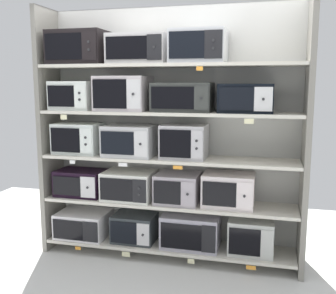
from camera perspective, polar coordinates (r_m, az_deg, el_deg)
back_panel at (r=4.11m, az=0.82°, el=2.12°), size 2.71×0.04×2.51m
upright_left at (r=4.37m, az=-16.55°, el=2.17°), size 0.05×0.44×2.51m
upright_right at (r=3.77m, az=19.26°, el=0.99°), size 0.05×0.44×2.51m
shelf_0 at (r=4.18m, az=0.00°, el=-13.89°), size 2.51×0.44×0.03m
microwave_0 at (r=4.42m, az=-11.99°, el=-10.70°), size 0.53×0.43×0.26m
microwave_1 at (r=4.21m, az=-4.82°, el=-11.45°), size 0.43×0.34×0.28m
microwave_2 at (r=4.06m, az=3.30°, el=-11.87°), size 0.57×0.37×0.33m
microwave_3 at (r=3.99m, az=11.82°, el=-12.37°), size 0.42×0.35×0.33m
price_tag_0 at (r=4.29m, az=-12.78°, el=-13.98°), size 0.06×0.00×0.03m
price_tag_1 at (r=4.10m, az=-6.06°, el=-15.06°), size 0.08×0.00×0.05m
price_tag_2 at (r=3.94m, az=3.32°, el=-16.06°), size 0.06×0.00×0.05m
price_tag_3 at (r=3.88m, az=11.82°, el=-16.58°), size 0.09×0.00×0.04m
shelf_1 at (r=4.02m, az=0.00°, el=-7.97°), size 2.51×0.44×0.03m
microwave_4 at (r=4.30m, az=-12.39°, el=-4.99°), size 0.49×0.35×0.27m
microwave_5 at (r=4.09m, az=-5.55°, el=-5.44°), size 0.50×0.43×0.28m
microwave_6 at (r=3.95m, az=1.42°, el=-5.89°), size 0.42×0.40×0.29m
microwave_7 at (r=3.87m, az=8.67°, el=-6.10°), size 0.49×0.36×0.32m
shelf_2 at (r=3.91m, az=0.00°, el=-1.66°), size 2.51×0.44×0.03m
microwave_8 at (r=4.22m, az=-12.73°, el=1.24°), size 0.47×0.34×0.31m
microwave_9 at (r=3.99m, az=-5.39°, el=0.96°), size 0.50×0.43×0.31m
microwave_10 at (r=3.84m, az=2.34°, el=0.82°), size 0.43×0.36×0.33m
price_tag_4 at (r=4.04m, az=-13.57°, el=-2.11°), size 0.06×0.00×0.03m
price_tag_5 at (r=3.83m, az=-6.50°, el=-2.54°), size 0.09×0.00×0.03m
price_tag_6 at (r=3.67m, az=1.41°, el=-2.96°), size 0.09×0.00×0.03m
shelf_3 at (r=3.85m, az=0.00°, el=4.92°), size 2.51×0.44×0.03m
microwave_11 at (r=4.19m, az=-13.23°, el=7.19°), size 0.43×0.38×0.29m
microwave_12 at (r=3.98m, az=-6.41°, el=7.65°), size 0.50×0.43×0.34m
microwave_13 at (r=3.81m, az=2.11°, el=7.15°), size 0.56×0.36×0.27m
microwave_14 at (r=3.73m, az=11.11°, el=6.87°), size 0.49×0.34×0.26m
price_tag_7 at (r=4.02m, az=-14.73°, el=4.17°), size 0.07×0.00×0.05m
price_tag_8 at (r=3.52m, az=11.55°, el=3.64°), size 0.08×0.00×0.05m
shelf_4 at (r=3.85m, az=0.00°, el=11.62°), size 2.51×0.44×0.03m
microwave_15 at (r=4.17m, az=-12.59°, el=13.69°), size 0.57×0.42×0.33m
microwave_16 at (r=3.94m, az=-4.27°, el=13.83°), size 0.57×0.35×0.28m
microwave_17 at (r=3.79m, az=4.43°, el=14.15°), size 0.50×0.43×0.30m
price_tag_9 at (r=3.56m, az=4.56°, el=11.17°), size 0.06×0.00×0.04m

